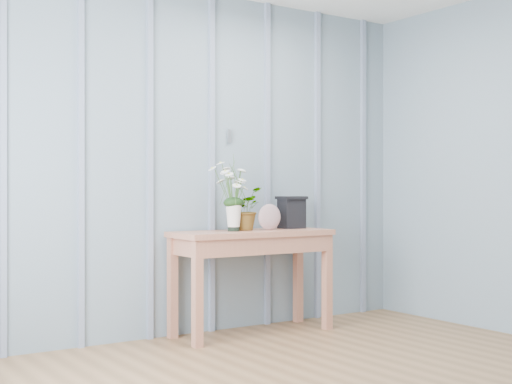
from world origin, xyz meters
TOP-DOWN VIEW (x-y plane):
  - room_shell at (0.00, 0.92)m, footprint 4.00×4.50m
  - sideboard at (0.45, 1.99)m, footprint 1.20×0.45m
  - daisy_vase at (0.29, 1.99)m, footprint 0.37×0.28m
  - spider_plant at (0.41, 2.05)m, footprint 0.37×0.37m
  - felt_disc_vessel at (0.59, 1.97)m, footprint 0.19×0.06m
  - carved_box at (0.85, 2.06)m, footprint 0.20×0.16m

SIDE VIEW (x-z plane):
  - sideboard at x=0.45m, z-range 0.26..1.01m
  - felt_disc_vessel at x=0.59m, z-range 0.75..0.94m
  - carved_box at x=0.85m, z-range 0.75..1.00m
  - spider_plant at x=0.41m, z-range 0.75..1.06m
  - daisy_vase at x=0.29m, z-range 0.82..1.35m
  - room_shell at x=0.00m, z-range 0.74..3.24m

